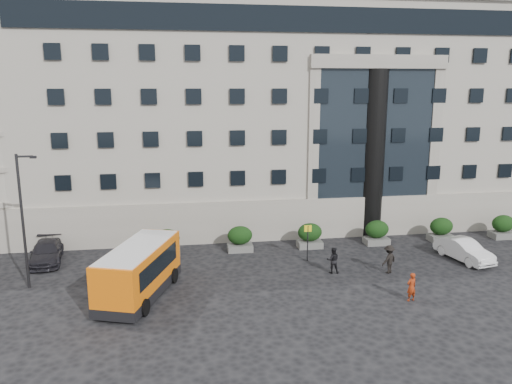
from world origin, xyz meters
TOP-DOWN VIEW (x-y plane):
  - ground at (0.00, 0.00)m, footprint 120.00×120.00m
  - civic_building at (6.00, 22.00)m, footprint 44.00×24.00m
  - entrance_column at (12.00, 10.30)m, footprint 1.80×1.80m
  - hedge_a at (-4.00, 7.80)m, footprint 1.80×1.26m
  - hedge_b at (1.20, 7.80)m, footprint 1.80×1.26m
  - hedge_c at (6.40, 7.80)m, footprint 1.80×1.26m
  - hedge_d at (11.60, 7.80)m, footprint 1.80×1.26m
  - hedge_e at (16.80, 7.80)m, footprint 1.80×1.26m
  - hedge_f at (22.00, 7.80)m, footprint 1.80×1.26m
  - street_lamp at (-11.94, 3.00)m, footprint 1.16×0.18m
  - bus_stop_sign at (5.50, 5.00)m, footprint 0.50×0.08m
  - minibus at (-5.38, 0.73)m, footprint 4.62×7.50m
  - red_truck at (-16.54, 14.95)m, footprint 2.60×4.96m
  - parked_car_c at (-12.06, 7.48)m, footprint 2.58×5.01m
  - parked_car_d at (-15.19, 14.43)m, footprint 2.78×5.33m
  - white_taxi at (16.14, 3.50)m, footprint 2.47×4.67m
  - pedestrian_a at (9.58, -2.18)m, footprint 0.68×0.53m
  - pedestrian_b at (6.55, 2.58)m, footprint 0.94×0.79m
  - pedestrian_c at (10.08, 2.03)m, footprint 1.37×1.19m

SIDE VIEW (x-z plane):
  - ground at x=0.00m, z-range 0.00..0.00m
  - parked_car_c at x=-12.06m, z-range 0.00..1.39m
  - parked_car_d at x=-15.19m, z-range 0.00..1.43m
  - white_taxi at x=16.14m, z-range 0.00..1.46m
  - pedestrian_a at x=9.58m, z-range 0.00..1.64m
  - pedestrian_b at x=6.55m, z-range 0.00..1.70m
  - pedestrian_c at x=10.08m, z-range 0.00..1.84m
  - hedge_a at x=-4.00m, z-range 0.01..1.85m
  - hedge_b at x=1.20m, z-range 0.01..1.85m
  - hedge_c at x=6.40m, z-range 0.01..1.85m
  - hedge_d at x=11.60m, z-range 0.01..1.85m
  - hedge_e at x=16.80m, z-range 0.01..1.85m
  - hedge_f at x=22.00m, z-range 0.01..1.85m
  - red_truck at x=-16.54m, z-range 0.03..2.61m
  - minibus at x=-5.38m, z-range 0.15..3.11m
  - bus_stop_sign at x=5.50m, z-range 0.47..2.99m
  - street_lamp at x=-11.94m, z-range 0.37..8.37m
  - entrance_column at x=12.00m, z-range 0.00..13.00m
  - civic_building at x=6.00m, z-range 0.00..18.00m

